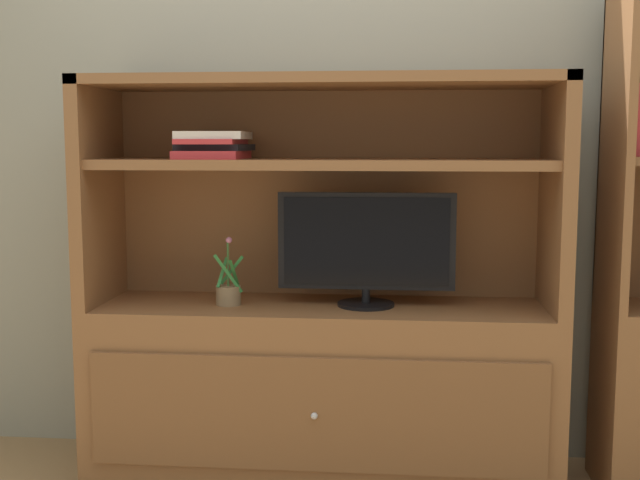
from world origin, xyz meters
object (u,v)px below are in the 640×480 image
at_px(media_console, 321,352).
at_px(potted_plant, 228,293).
at_px(magazine_stack, 214,145).
at_px(tv_monitor, 366,246).

distance_m(media_console, potted_plant, 0.41).
xyz_separation_m(potted_plant, magazine_stack, (-0.05, 0.03, 0.55)).
distance_m(tv_monitor, potted_plant, 0.54).
bearing_deg(potted_plant, tv_monitor, 3.27).
bearing_deg(potted_plant, magazine_stack, 154.11).
relative_size(tv_monitor, magazine_stack, 1.98).
bearing_deg(media_console, magazine_stack, -178.43).
xyz_separation_m(tv_monitor, magazine_stack, (-0.56, -0.00, 0.37)).
height_order(media_console, magazine_stack, media_console).
distance_m(media_console, tv_monitor, 0.44).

